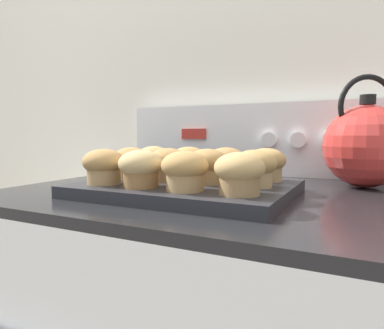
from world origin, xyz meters
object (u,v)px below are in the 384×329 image
at_px(muffin_r1_c0, 131,162).
at_px(muffin_r2_c2, 226,162).
at_px(muffin_r1_c2, 207,166).
at_px(muffin_r0_c0, 104,166).
at_px(muffin_r0_c2, 185,170).
at_px(muffin_r0_c3, 239,173).
at_px(muffin_r2_c1, 189,161).
at_px(tea_kettle, 366,145).
at_px(muffin_r0_c1, 141,168).
at_px(muffin_r1_c3, 255,168).
at_px(muffin_r1_c1, 168,164).
at_px(muffin_r2_c0, 154,160).
at_px(muffin_r2_c3, 266,164).
at_px(muffin_pan, 187,188).

relative_size(muffin_r1_c0, muffin_r2_c2, 1.00).
bearing_deg(muffin_r1_c2, muffin_r0_c0, -152.12).
distance_m(muffin_r0_c2, muffin_r0_c3, 0.09).
xyz_separation_m(muffin_r1_c2, muffin_r2_c1, (-0.08, 0.08, 0.00)).
height_order(muffin_r0_c0, tea_kettle, tea_kettle).
bearing_deg(muffin_r0_c1, muffin_r0_c2, 0.51).
bearing_deg(tea_kettle, muffin_r0_c2, -127.97).
distance_m(muffin_r0_c0, muffin_r2_c2, 0.24).
xyz_separation_m(muffin_r1_c0, muffin_r1_c3, (0.26, 0.00, 0.00)).
relative_size(muffin_r1_c1, muffin_r2_c1, 1.00).
relative_size(muffin_r1_c1, tea_kettle, 0.32).
bearing_deg(muffin_r0_c1, muffin_r1_c0, 134.02).
relative_size(muffin_r0_c1, muffin_r2_c0, 1.00).
height_order(muffin_r0_c2, muffin_r2_c1, same).
relative_size(muffin_r2_c3, tea_kettle, 0.32).
distance_m(muffin_r0_c3, muffin_r2_c3, 0.17).
bearing_deg(muffin_r1_c3, muffin_r2_c0, 162.34).
bearing_deg(muffin_r1_c1, muffin_r0_c1, -91.10).
bearing_deg(muffin_r1_c3, muffin_r0_c0, -160.96).
xyz_separation_m(muffin_r0_c0, muffin_r1_c2, (0.17, 0.09, 0.00)).
bearing_deg(tea_kettle, muffin_r1_c0, -150.58).
xyz_separation_m(muffin_r2_c1, muffin_r2_c3, (0.17, -0.00, 0.00)).
bearing_deg(muffin_r0_c3, muffin_r2_c1, 135.19).
bearing_deg(muffin_r1_c1, muffin_r1_c2, 1.66).
xyz_separation_m(muffin_r0_c3, muffin_r2_c2, (-0.09, 0.17, 0.00)).
xyz_separation_m(muffin_r2_c2, tea_kettle, (0.26, 0.16, 0.04)).
bearing_deg(muffin_r0_c1, muffin_r0_c0, 178.13).
relative_size(muffin_r0_c2, muffin_r2_c1, 1.00).
xyz_separation_m(muffin_r0_c2, muffin_r2_c2, (0.00, 0.17, 0.00)).
relative_size(muffin_r0_c2, muffin_r2_c2, 1.00).
relative_size(muffin_pan, muffin_r0_c3, 5.02).
bearing_deg(muffin_r1_c0, muffin_pan, -0.61).
relative_size(muffin_pan, muffin_r2_c3, 5.02).
height_order(muffin_r0_c3, muffin_r1_c1, same).
bearing_deg(muffin_r2_c2, muffin_r2_c3, -2.07).
distance_m(muffin_r1_c1, muffin_r2_c0, 0.12).
relative_size(muffin_r0_c3, muffin_r1_c3, 1.00).
bearing_deg(muffin_r2_c2, muffin_r0_c0, -134.73).
bearing_deg(muffin_r2_c2, muffin_r1_c1, -134.75).
height_order(muffin_r0_c1, muffin_r1_c0, same).
relative_size(muffin_r0_c3, muffin_r2_c1, 1.00).
relative_size(muffin_r0_c0, muffin_r1_c1, 1.00).
xyz_separation_m(muffin_r1_c3, muffin_r2_c1, (-0.17, 0.08, 0.00)).
distance_m(muffin_pan, muffin_r0_c2, 0.11).
height_order(muffin_pan, muffin_r1_c2, muffin_r1_c2).
bearing_deg(muffin_r0_c3, muffin_r1_c2, 136.33).
height_order(muffin_r0_c3, muffin_r2_c2, same).
bearing_deg(muffin_r0_c3, muffin_r0_c1, -178.59).
distance_m(muffin_r1_c1, muffin_r1_c3, 0.17).
relative_size(muffin_pan, muffin_r0_c1, 5.02).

